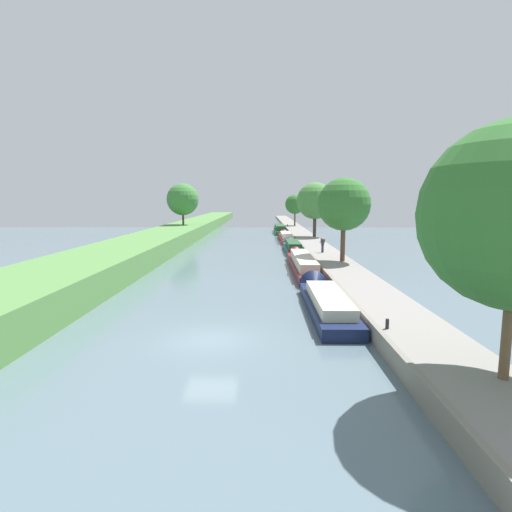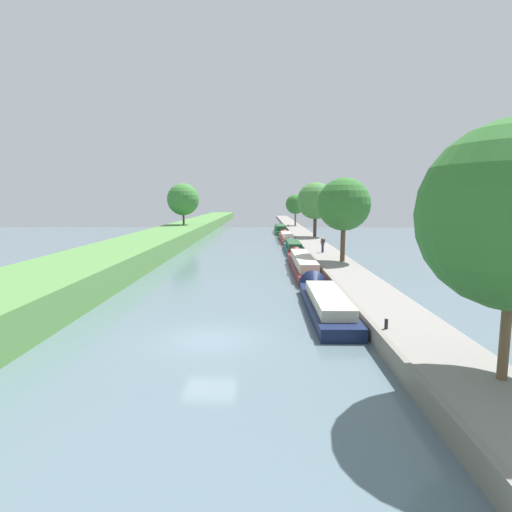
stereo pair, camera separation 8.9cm
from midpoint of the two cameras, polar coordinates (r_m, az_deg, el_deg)
The scene contains 16 objects.
ground_plane at distance 20.22m, azimuth -6.30°, elevation -11.38°, with size 160.00×160.00×0.00m, color slate.
right_towpath at distance 21.15m, azimuth 20.65°, elevation -9.77°, with size 3.46×260.00×0.85m.
stone_quay at distance 20.59m, azimuth 15.72°, elevation -9.96°, with size 0.25×260.00×0.90m.
narrowboat_navy at distance 25.81m, azimuth 9.45°, elevation -6.00°, with size 2.18×12.03×2.07m.
narrowboat_maroon at distance 39.45m, azimuth 6.40°, elevation -0.99°, with size 1.93×16.40×2.08m.
narrowboat_teal at distance 53.45m, azimuth 5.11°, elevation 1.27°, with size 1.86×11.42×1.95m.
narrowboat_red at distance 67.24m, azimuth 4.25°, elevation 2.58°, with size 1.89×15.48×1.83m.
narrowboat_green at distance 83.38m, azimuth 3.36°, elevation 3.69°, with size 2.07×14.16×2.25m.
tree_rightbank_midnear at distance 39.37m, azimuth 12.07°, elevation 6.96°, with size 4.90×4.90×7.79m.
tree_rightbank_midfar at distance 65.05m, azimuth 8.22°, elevation 7.51°, with size 5.66×5.66×8.40m.
tree_rightbank_far at distance 93.10m, azimuth 5.49°, elevation 7.11°, with size 4.35×4.35×6.91m.
tree_leftbank_downstream at distance 75.79m, azimuth -9.97°, elevation 7.69°, with size 5.69×5.69×7.39m.
person_walking at distance 45.93m, azimuth 9.22°, elevation 1.57°, with size 0.34×0.34×1.66m.
mooring_bollard_near at distance 19.76m, azimuth 17.62°, elevation -8.91°, with size 0.16×0.16×0.45m.
mooring_bollard_far at distance 89.56m, azimuth 4.47°, elevation 4.22°, with size 0.16×0.16×0.45m.
park_bench at distance 57.12m, azimuth 9.26°, elevation 2.24°, with size 0.44×1.50×0.47m.
Camera 2 is at (2.50, -18.94, 6.63)m, focal length 29.04 mm.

